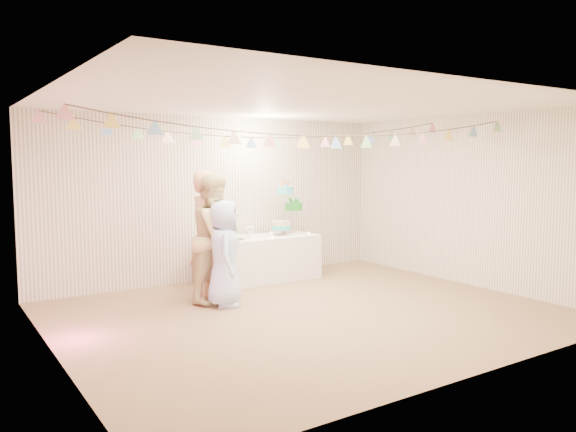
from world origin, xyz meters
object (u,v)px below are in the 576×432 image
table (260,259)px  cake_stand (287,207)px  person_adult_b (216,238)px  person_adult_a (207,235)px  person_child (224,253)px

table → cake_stand: size_ratio=2.33×
table → person_adult_b: (-1.16, -0.79, 0.51)m
person_adult_a → person_adult_b: 0.21m
person_adult_a → person_child: person_adult_a is taller
table → person_child: person_child is taller
table → person_adult_b: 1.49m
person_adult_a → cake_stand: bearing=-69.2°
table → cake_stand: 0.97m
person_adult_b → table: bearing=-3.8°
cake_stand → person_adult_a: 1.87m
cake_stand → person_child: cake_stand is taller
person_adult_a → person_adult_b: size_ratio=1.03×
table → person_adult_a: person_adult_a is taller
person_adult_b → person_adult_a: bearing=62.0°
person_adult_a → person_adult_b: (0.04, -0.21, -0.03)m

